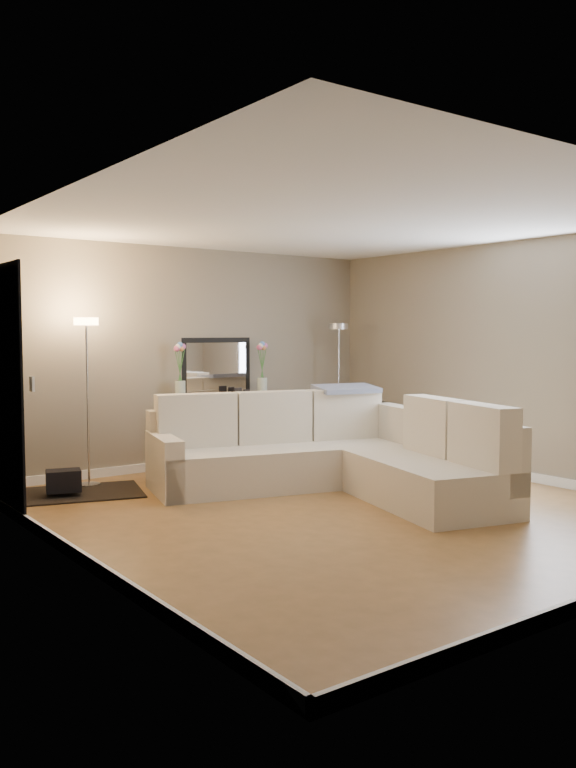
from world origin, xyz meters
TOP-DOWN VIEW (x-y plane):
  - floor at (0.00, 0.00)m, footprint 5.00×5.50m
  - ceiling at (0.00, 0.00)m, footprint 5.00×5.50m
  - wall_back at (0.00, 2.76)m, footprint 5.00×0.02m
  - wall_left at (-2.51, 0.00)m, footprint 0.02×5.50m
  - wall_right at (2.51, 0.00)m, footprint 0.02×5.50m
  - baseboard_back at (0.00, 2.73)m, footprint 5.00×0.03m
  - baseboard_left at (-2.48, 0.00)m, footprint 0.03×5.50m
  - baseboard_right at (2.48, 0.00)m, footprint 0.03×5.50m
  - doorway at (-2.48, 1.70)m, footprint 0.02×1.20m
  - switch_plate at (-2.48, 0.85)m, footprint 0.02×0.08m
  - sectional_sofa at (0.49, 0.69)m, footprint 2.92×3.27m
  - throw_blanket at (1.13, 1.23)m, footprint 0.77×0.54m
  - console_table at (0.25, 2.58)m, footprint 1.33×0.43m
  - leaning_mirror at (0.34, 2.74)m, footprint 0.93×0.10m
  - table_decor at (0.32, 2.53)m, footprint 0.56×0.13m
  - flower_vase_left at (-0.23, 2.60)m, footprint 0.15×0.13m
  - flower_vase_right at (0.88, 2.54)m, footprint 0.15×0.13m
  - floor_lamp_lit at (-1.44, 2.35)m, footprint 0.31×0.31m
  - floor_lamp_unlit at (1.96, 2.35)m, footprint 0.29×0.29m
  - charcoal_rug at (-1.63, 2.05)m, footprint 1.34×1.14m
  - black_bag at (-1.83, 2.01)m, footprint 0.38×0.31m

SIDE VIEW (x-z plane):
  - floor at x=0.00m, z-range -0.01..0.00m
  - charcoal_rug at x=-1.63m, z-range 0.00..0.02m
  - baseboard_back at x=0.00m, z-range 0.00..0.10m
  - baseboard_left at x=-2.48m, z-range 0.00..0.10m
  - baseboard_right at x=2.48m, z-range 0.00..0.10m
  - black_bag at x=-1.83m, z-range 0.06..0.27m
  - sectional_sofa at x=0.49m, z-range -0.13..0.85m
  - console_table at x=0.25m, z-range 0.05..0.86m
  - table_decor at x=0.32m, z-range 0.77..0.90m
  - throw_blanket at x=1.13m, z-range 0.93..1.02m
  - flower_vase_left at x=-0.23m, z-range 0.75..1.44m
  - flower_vase_right at x=0.88m, z-range 0.75..1.44m
  - doorway at x=-2.48m, z-range 0.00..2.20m
  - leaning_mirror at x=0.34m, z-range 0.81..1.54m
  - switch_plate at x=-2.48m, z-range 1.14..1.26m
  - floor_lamp_unlit at x=1.96m, z-range 0.36..2.08m
  - floor_lamp_lit at x=-1.44m, z-range 0.36..2.12m
  - wall_back at x=0.00m, z-range 0.00..2.60m
  - wall_left at x=-2.51m, z-range 0.00..2.60m
  - wall_right at x=2.51m, z-range 0.00..2.60m
  - ceiling at x=0.00m, z-range 2.60..2.61m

